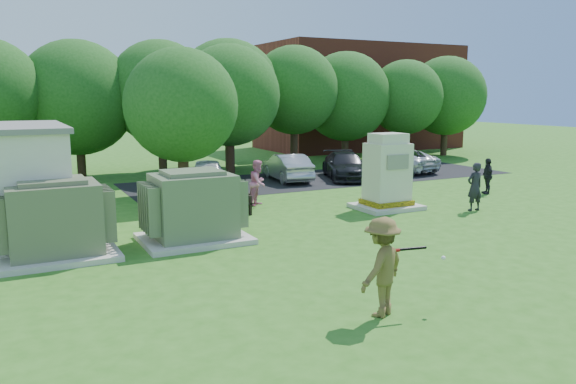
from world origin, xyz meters
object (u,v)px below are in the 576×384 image
picnic_table (225,202)px  person_walking_right (487,176)px  generator_cabinet (387,176)px  car_silver_a (287,167)px  transformer_right (193,208)px  person_by_generator (475,187)px  person_at_picnic (258,183)px  car_silver_b (398,160)px  car_white (207,174)px  batter (382,267)px  car_dark (345,166)px  transformer_left (55,221)px

picnic_table → person_walking_right: size_ratio=1.10×
generator_cabinet → car_silver_a: (-0.15, 7.88, -0.56)m
transformer_right → person_by_generator: 10.46m
generator_cabinet → person_at_picnic: bearing=145.2°
transformer_right → person_walking_right: (13.59, 1.93, -0.20)m
transformer_right → car_silver_b: 17.31m
car_white → transformer_right: bearing=-90.8°
batter → car_silver_a: batter is taller
generator_cabinet → car_dark: generator_cabinet is taller
generator_cabinet → picnic_table: bearing=162.5°
car_dark → car_silver_b: 4.12m
transformer_left → car_white: bearing=50.7°
car_silver_b → batter: bearing=43.1°
picnic_table → car_silver_a: (5.56, 6.09, 0.22)m
picnic_table → person_by_generator: 9.07m
generator_cabinet → car_dark: size_ratio=0.62×
car_silver_a → car_silver_b: bearing=-171.6°
batter → car_silver_b: batter is taller
picnic_table → person_by_generator: bearing=-23.1°
person_walking_right → car_silver_a: person_walking_right is taller
person_walking_right → transformer_left: bearing=-58.2°
transformer_left → picnic_table: (5.82, 3.10, -0.52)m
picnic_table → person_at_picnic: bearing=29.4°
person_by_generator → car_white: 11.53m
transformer_right → generator_cabinet: bearing=9.4°
transformer_left → car_silver_b: (18.30, 9.29, -0.33)m
person_by_generator → car_silver_a: size_ratio=0.44×
batter → car_white: bearing=-121.3°
car_white → transformer_left: bearing=-108.8°
person_by_generator → person_at_picnic: size_ratio=1.01×
person_walking_right → car_dark: bearing=-129.6°
batter → person_at_picnic: 11.31m
transformer_right → person_walking_right: size_ratio=1.96×
car_white → picnic_table: bearing=-82.2°
person_at_picnic → car_white: size_ratio=0.46×
picnic_table → person_at_picnic: 2.02m
person_by_generator → picnic_table: bearing=-20.1°
car_silver_a → generator_cabinet: bearing=98.6°
person_by_generator → car_dark: bearing=-87.7°
transformer_right → car_dark: size_ratio=0.66×
transformer_right → car_dark: (10.58, 8.41, -0.31)m
person_by_generator → person_walking_right: bearing=-139.7°
transformer_right → car_white: (3.36, 8.63, -0.32)m
person_walking_right → generator_cabinet: bearing=-58.3°
picnic_table → car_white: size_ratio=0.44×
transformer_right → car_white: size_ratio=0.78×
car_dark → car_silver_b: (4.02, 0.88, -0.02)m
batter → car_white: (1.87, 15.62, -0.31)m
car_white → car_dark: size_ratio=0.84×
batter → person_by_generator: (8.96, 6.53, -0.07)m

